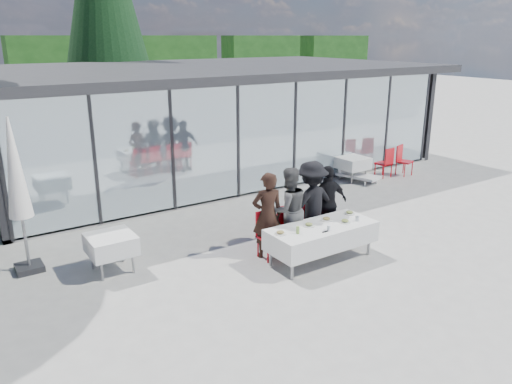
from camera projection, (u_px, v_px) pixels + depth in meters
ground at (298, 257)px, 10.32m from camera, size 90.00×90.00×0.00m
pavilion at (199, 103)px, 17.23m from camera, size 14.80×8.80×3.44m
dining_table at (322, 235)px, 10.01m from camera, size 2.26×0.96×0.75m
diner_a at (267, 215)px, 10.09m from camera, size 0.80×0.80×1.80m
diner_chair_a at (268, 232)px, 10.19m from camera, size 0.44×0.44×0.97m
diner_b at (288, 210)px, 10.37m from camera, size 1.03×1.03×1.82m
diner_chair_b at (288, 227)px, 10.46m from camera, size 0.44×0.44×0.97m
diner_c at (311, 204)px, 10.68m from camera, size 1.23×1.23×1.87m
diner_chair_c at (311, 221)px, 10.79m from camera, size 0.44×0.44×0.97m
diner_d at (328, 203)px, 10.95m from camera, size 1.06×1.06×1.70m
diner_chair_d at (328, 217)px, 11.03m from camera, size 0.44×0.44×0.97m
plate_a at (280, 233)px, 9.51m from camera, size 0.24×0.24×0.07m
plate_b at (309, 225)px, 9.91m from camera, size 0.24×0.24×0.07m
plate_c at (326, 219)px, 10.23m from camera, size 0.24×0.24×0.07m
plate_d at (350, 213)px, 10.59m from camera, size 0.24×0.24×0.07m
plate_extra at (345, 221)px, 10.10m from camera, size 0.24×0.24×0.07m
juice_bottle at (298, 230)px, 9.52m from camera, size 0.06×0.06×0.14m
drinking_glasses at (348, 222)px, 10.02m from camera, size 0.90×0.14×0.10m
folded_eyeglasses at (325, 232)px, 9.62m from camera, size 0.14×0.03×0.01m
spare_table_left at (111, 244)px, 9.54m from camera, size 0.86×0.86×0.74m
spare_table_right at (353, 163)px, 15.64m from camera, size 0.86×0.86×0.74m
spare_chair_a at (402, 159)px, 16.27m from camera, size 0.55×0.55×0.97m
spare_chair_b at (386, 161)px, 15.93m from camera, size 0.49×0.49×0.97m
market_umbrella at (16, 177)px, 9.15m from camera, size 0.50×0.50×3.00m
lounger at (354, 172)px, 15.70m from camera, size 0.95×1.45×0.72m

